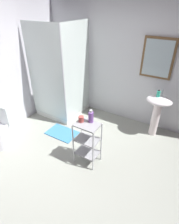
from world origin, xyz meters
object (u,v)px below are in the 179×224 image
at_px(bath_mat, 62,133).
at_px(toilet, 1,130).
at_px(pedestal_sink, 157,109).
at_px(shower_stall, 63,96).
at_px(storage_cart, 87,140).
at_px(hand_soap_bottle, 158,94).
at_px(rinse_cup, 81,119).
at_px(conditioner_bottle_purple, 91,117).

bearing_deg(bath_mat, toilet, -132.69).
bearing_deg(pedestal_sink, toilet, -142.95).
bearing_deg(bath_mat, shower_stall, 124.44).
distance_m(pedestal_sink, storage_cart, 1.50).
height_order(toilet, hand_soap_bottle, hand_soap_bottle).
relative_size(shower_stall, rinse_cup, 21.83).
bearing_deg(conditioner_bottle_purple, rinse_cup, -149.36).
xyz_separation_m(toilet, conditioner_bottle_purple, (1.57, 0.52, 0.51)).
height_order(shower_stall, rinse_cup, shower_stall).
relative_size(toilet, hand_soap_bottle, 5.72).
xyz_separation_m(storage_cart, bath_mat, (-0.83, 0.36, -0.43)).
relative_size(rinse_cup, bath_mat, 0.15).
height_order(toilet, rinse_cup, rinse_cup).
bearing_deg(shower_stall, pedestal_sink, 8.66).
xyz_separation_m(conditioner_bottle_purple, bath_mat, (-0.84, 0.27, -0.82)).
bearing_deg(hand_soap_bottle, storage_cart, -117.91).
height_order(hand_soap_bottle, bath_mat, hand_soap_bottle).
bearing_deg(rinse_cup, hand_soap_bottle, 58.11).
height_order(hand_soap_bottle, conditioner_bottle_purple, same).
bearing_deg(hand_soap_bottle, rinse_cup, -121.89).
bearing_deg(toilet, rinse_cup, 17.18).
bearing_deg(toilet, pedestal_sink, 37.05).
relative_size(conditioner_bottle_purple, bath_mat, 0.34).
xyz_separation_m(storage_cart, conditioner_bottle_purple, (0.01, 0.09, 0.39)).
relative_size(conditioner_bottle_purple, rinse_cup, 2.22).
bearing_deg(conditioner_bottle_purple, toilet, -161.65).
distance_m(rinse_cup, bath_mat, 1.11).
bearing_deg(conditioner_bottle_purple, pedestal_sink, 59.07).
height_order(pedestal_sink, conditioner_bottle_purple, conditioner_bottle_purple).
bearing_deg(shower_stall, storage_cart, -38.25).
xyz_separation_m(toilet, hand_soap_bottle, (2.25, 1.75, 0.55)).
bearing_deg(conditioner_bottle_purple, bath_mat, 162.01).
bearing_deg(conditioner_bottle_purple, storage_cart, -97.72).
distance_m(storage_cart, rinse_cup, 0.37).
relative_size(pedestal_sink, conditioner_bottle_purple, 3.99).
xyz_separation_m(hand_soap_bottle, conditioner_bottle_purple, (-0.68, -1.23, -0.04)).
bearing_deg(rinse_cup, storage_cart, -6.67).
bearing_deg(storage_cart, hand_soap_bottle, 62.09).
relative_size(toilet, conditioner_bottle_purple, 3.74).
xyz_separation_m(shower_stall, hand_soap_bottle, (1.96, 0.32, 0.41)).
distance_m(shower_stall, conditioner_bottle_purple, 1.61).
relative_size(toilet, bath_mat, 1.27).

